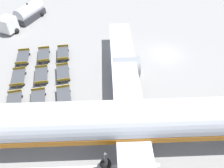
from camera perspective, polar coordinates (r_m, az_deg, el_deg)
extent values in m
plane|color=gray|center=(33.46, 13.65, 7.58)|extent=(500.00, 500.00, 0.00)
cylinder|color=silver|center=(20.25, 9.93, -9.01)|extent=(6.58, 41.55, 3.67)
cube|color=silver|center=(20.67, 5.07, -10.62)|extent=(37.02, 5.61, 0.44)
cylinder|color=gray|center=(27.98, 3.73, 4.35)|extent=(2.97, 3.50, 2.74)
cube|color=orange|center=(20.77, 9.71, -10.08)|extent=(6.36, 37.43, 0.66)
cylinder|color=#56565B|center=(20.02, -1.76, -19.00)|extent=(0.24, 0.24, 1.86)
sphere|color=black|center=(20.85, -1.70, -20.15)|extent=(1.04, 1.04, 1.04)
cylinder|color=#56565B|center=(23.01, -2.00, -6.76)|extent=(0.24, 0.24, 1.86)
sphere|color=black|center=(23.74, -1.94, -8.17)|extent=(1.04, 1.04, 1.04)
cube|color=white|center=(40.56, -25.59, 13.89)|extent=(3.21, 3.23, 2.25)
cube|color=#333338|center=(44.10, -20.51, 16.30)|extent=(6.29, 5.06, 1.08)
cylinder|color=silver|center=(43.64, -20.87, 17.54)|extent=(5.97, 4.80, 2.25)
sphere|color=#333338|center=(43.20, -21.27, 18.85)|extent=(0.44, 0.44, 0.44)
sphere|color=black|center=(42.02, -25.94, 13.05)|extent=(0.90, 0.90, 0.90)
sphere|color=black|center=(40.44, -23.69, 12.62)|extent=(0.90, 0.90, 0.90)
sphere|color=black|center=(45.97, -20.18, 17.39)|extent=(0.90, 0.90, 0.90)
sphere|color=black|center=(44.53, -17.90, 17.09)|extent=(0.90, 0.90, 0.90)
cube|color=#424449|center=(33.53, -22.30, 6.52)|extent=(3.27, 1.76, 0.10)
cube|color=olive|center=(32.19, -22.73, 5.14)|extent=(0.16, 1.60, 0.32)
cube|color=olive|center=(34.66, -22.08, 8.34)|extent=(0.16, 1.60, 0.32)
cube|color=#333338|center=(32.09, -22.66, 4.26)|extent=(0.70, 0.10, 0.06)
sphere|color=black|center=(33.05, -23.49, 4.68)|extent=(0.36, 0.36, 0.36)
sphere|color=black|center=(32.70, -21.22, 5.00)|extent=(0.36, 0.36, 0.36)
sphere|color=black|center=(34.80, -22.99, 6.99)|extent=(0.36, 0.36, 0.36)
sphere|color=black|center=(34.46, -20.83, 7.31)|extent=(0.36, 0.36, 0.36)
cube|color=#424449|center=(30.29, -23.35, 1.64)|extent=(3.31, 1.84, 0.10)
cube|color=olive|center=(29.02, -23.79, -0.10)|extent=(0.20, 1.59, 0.32)
cube|color=olive|center=(31.34, -23.15, 3.81)|extent=(0.20, 1.59, 0.32)
cube|color=#333338|center=(28.96, -23.69, -1.10)|extent=(0.70, 0.11, 0.06)
sphere|color=black|center=(29.90, -24.62, -0.49)|extent=(0.36, 0.36, 0.36)
sphere|color=black|center=(29.54, -22.12, -0.15)|extent=(0.36, 0.36, 0.36)
sphere|color=black|center=(31.53, -24.12, 2.32)|extent=(0.36, 0.36, 0.36)
sphere|color=black|center=(31.19, -21.75, 2.68)|extent=(0.36, 0.36, 0.36)
cube|color=#424449|center=(27.28, -24.28, -4.33)|extent=(3.36, 1.96, 0.10)
cube|color=olive|center=(26.10, -24.68, -6.53)|extent=(0.27, 1.59, 0.32)
cube|color=olive|center=(28.21, -24.15, -1.73)|extent=(0.27, 1.59, 0.32)
cube|color=#333338|center=(26.08, -24.54, -7.64)|extent=(0.70, 0.14, 0.06)
sphere|color=black|center=(26.98, -25.62, -6.79)|extent=(0.36, 0.36, 0.36)
sphere|color=black|center=(26.62, -22.84, -6.42)|extent=(0.36, 0.36, 0.36)
sphere|color=black|center=(28.47, -25.19, -3.37)|extent=(0.36, 0.36, 0.36)
sphere|color=black|center=(28.13, -22.56, -2.97)|extent=(0.36, 0.36, 0.36)
cube|color=#424449|center=(32.97, -17.45, 7.28)|extent=(3.31, 1.83, 0.10)
cube|color=olive|center=(31.60, -17.63, 5.92)|extent=(0.20, 1.59, 0.32)
cube|color=olive|center=(34.13, -17.43, 9.09)|extent=(0.20, 1.59, 0.32)
cube|color=#333338|center=(31.49, -17.52, 5.02)|extent=(0.70, 0.11, 0.06)
sphere|color=black|center=(32.40, -18.55, 5.41)|extent=(0.36, 0.36, 0.36)
sphere|color=black|center=(32.19, -16.19, 5.76)|extent=(0.36, 0.36, 0.36)
sphere|color=black|center=(34.19, -18.37, 7.71)|extent=(0.36, 0.36, 0.36)
sphere|color=black|center=(34.00, -16.12, 8.06)|extent=(0.36, 0.36, 0.36)
cube|color=#424449|center=(29.56, -18.04, 2.22)|extent=(3.32, 1.87, 0.10)
cube|color=olive|center=(28.27, -18.23, 0.47)|extent=(0.22, 1.59, 0.32)
cube|color=olive|center=(30.63, -18.04, 4.42)|extent=(0.22, 1.59, 0.32)
cube|color=#333338|center=(28.20, -18.11, -0.55)|extent=(0.70, 0.12, 0.06)
sphere|color=black|center=(29.09, -19.25, 0.05)|extent=(0.36, 0.36, 0.36)
sphere|color=black|center=(28.86, -16.64, 0.42)|extent=(0.36, 0.36, 0.36)
sphere|color=black|center=(30.76, -19.06, 2.89)|extent=(0.36, 0.36, 0.36)
sphere|color=black|center=(30.54, -16.59, 3.26)|extent=(0.36, 0.36, 0.36)
cube|color=#424449|center=(26.52, -18.83, -3.92)|extent=(3.32, 1.87, 0.10)
cube|color=olive|center=(25.34, -19.08, -6.18)|extent=(0.22, 1.59, 0.32)
cube|color=olive|center=(27.46, -18.80, -1.25)|extent=(0.22, 1.59, 0.32)
cube|color=#333338|center=(25.33, -18.95, -7.33)|extent=(0.70, 0.12, 0.06)
sphere|color=black|center=(26.19, -20.20, -6.44)|extent=(0.36, 0.36, 0.36)
sphere|color=black|center=(25.92, -17.28, -6.09)|extent=(0.36, 0.36, 0.36)
sphere|color=black|center=(27.69, -19.93, -2.91)|extent=(0.36, 0.36, 0.36)
sphere|color=black|center=(27.44, -17.18, -2.55)|extent=(0.36, 0.36, 0.36)
cube|color=#424449|center=(32.62, -12.70, 7.90)|extent=(3.26, 1.73, 0.10)
cube|color=olive|center=(31.24, -12.77, 6.55)|extent=(0.15, 1.60, 0.32)
cube|color=olive|center=(33.78, -12.74, 9.73)|extent=(0.15, 1.60, 0.32)
cube|color=#333338|center=(31.13, -12.68, 5.63)|extent=(0.70, 0.09, 0.06)
sphere|color=black|center=(32.01, -13.81, 6.05)|extent=(0.36, 0.36, 0.36)
sphere|color=black|center=(31.88, -11.39, 6.34)|extent=(0.36, 0.36, 0.36)
sphere|color=black|center=(33.81, -13.74, 8.36)|extent=(0.36, 0.36, 0.36)
sphere|color=black|center=(33.69, -11.44, 8.64)|extent=(0.36, 0.36, 0.36)
cube|color=#424449|center=(29.16, -12.72, 2.87)|extent=(3.34, 1.91, 0.10)
cube|color=olive|center=(27.85, -12.62, 1.13)|extent=(0.24, 1.59, 0.32)
cube|color=olive|center=(30.23, -12.93, 5.07)|extent=(0.24, 1.59, 0.32)
cube|color=#333338|center=(27.78, -12.48, 0.09)|extent=(0.70, 0.13, 0.06)
sphere|color=black|center=(28.61, -13.83, 0.66)|extent=(0.36, 0.36, 0.36)
sphere|color=black|center=(28.53, -11.15, 1.06)|extent=(0.36, 0.36, 0.36)
sphere|color=black|center=(30.30, -13.99, 3.51)|extent=(0.36, 0.36, 0.36)
sphere|color=black|center=(30.22, -11.45, 3.90)|extent=(0.36, 0.36, 0.36)
cube|color=#424449|center=(26.04, -12.47, -3.27)|extent=(3.35, 1.94, 0.10)
cube|color=olive|center=(24.83, -12.31, -5.54)|extent=(0.26, 1.59, 0.32)
cube|color=olive|center=(26.99, -12.75, -0.59)|extent=(0.26, 1.59, 0.32)
cube|color=#333338|center=(24.82, -12.14, -6.70)|extent=(0.70, 0.14, 0.06)
sphere|color=black|center=(25.61, -13.69, -5.87)|extent=(0.36, 0.36, 0.36)
sphere|color=black|center=(25.52, -10.68, -5.42)|extent=(0.36, 0.36, 0.36)
sphere|color=black|center=(27.13, -13.92, -2.32)|extent=(0.36, 0.36, 0.36)
sphere|color=black|center=(27.05, -11.09, -1.88)|extent=(0.36, 0.36, 0.36)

